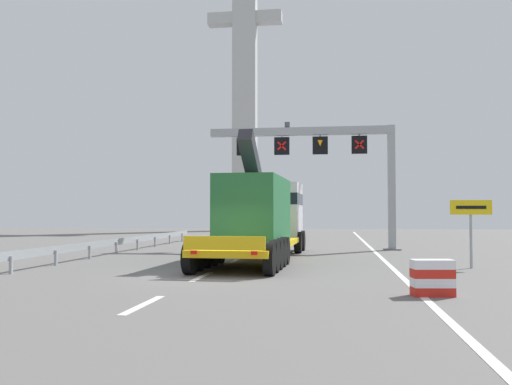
{
  "coord_description": "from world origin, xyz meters",
  "views": [
    {
      "loc": [
        4.04,
        -17.98,
        2.05
      ],
      "look_at": [
        0.21,
        9.4,
        3.08
      ],
      "focal_mm": 38.98,
      "sensor_mm": 36.0,
      "label": 1
    }
  ],
  "objects": [
    {
      "name": "ground",
      "position": [
        0.0,
        0.0,
        0.0
      ],
      "size": [
        112.0,
        112.0,
        0.0
      ],
      "primitive_type": "plane",
      "color": "slate"
    },
    {
      "name": "lane_markings",
      "position": [
        -0.18,
        24.39,
        0.01
      ],
      "size": [
        0.2,
        63.39,
        0.01
      ],
      "color": "silver",
      "rests_on": "ground"
    },
    {
      "name": "edge_line_right",
      "position": [
        6.2,
        12.0,
        0.01
      ],
      "size": [
        0.2,
        63.0,
        0.01
      ],
      "primitive_type": "cube",
      "color": "silver",
      "rests_on": "ground"
    },
    {
      "name": "overhead_lane_gantry",
      "position": [
        3.66,
        13.76,
        5.59
      ],
      "size": [
        10.77,
        0.9,
        7.28
      ],
      "color": "#9EA0A5",
      "rests_on": "ground"
    },
    {
      "name": "heavy_haul_truck_yellow",
      "position": [
        0.85,
        7.51,
        1.99
      ],
      "size": [
        3.4,
        14.13,
        5.3
      ],
      "color": "yellow",
      "rests_on": "ground"
    },
    {
      "name": "exit_sign_yellow",
      "position": [
        9.12,
        3.66,
        1.93
      ],
      "size": [
        1.5,
        0.15,
        2.54
      ],
      "color": "#9EA0A5",
      "rests_on": "ground"
    },
    {
      "name": "crash_barrier_striped",
      "position": [
        6.46,
        -3.7,
        0.45
      ],
      "size": [
        1.06,
        0.64,
        0.9
      ],
      "color": "red",
      "rests_on": "ground"
    },
    {
      "name": "guardrail_left",
      "position": [
        -6.83,
        10.26,
        0.56
      ],
      "size": [
        0.13,
        24.53,
        0.76
      ],
      "color": "#999EA3",
      "rests_on": "ground"
    },
    {
      "name": "bridge_pylon_distant",
      "position": [
        -6.49,
        47.69,
        21.08
      ],
      "size": [
        9.0,
        2.0,
        41.37
      ],
      "color": "#B7B7B2",
      "rests_on": "ground"
    }
  ]
}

